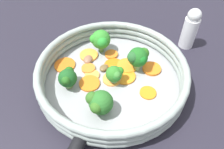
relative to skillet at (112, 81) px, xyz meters
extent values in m
plane|color=#211F2A|center=(0.00, 0.00, -0.01)|extent=(4.00, 4.00, 0.00)
cylinder|color=#939699|center=(0.00, 0.00, 0.00)|extent=(0.28, 0.28, 0.01)
torus|color=#8F9C96|center=(0.00, 0.00, 0.01)|extent=(0.29, 0.29, 0.01)
torus|color=#8F9C96|center=(0.00, 0.00, 0.03)|extent=(0.29, 0.29, 0.01)
torus|color=#8F9C96|center=(0.00, 0.00, 0.04)|extent=(0.29, 0.29, 0.01)
sphere|color=#989A9A|center=(0.06, -0.12, 0.01)|extent=(0.01, 0.01, 0.01)
sphere|color=#979A9D|center=(0.10, -0.08, 0.01)|extent=(0.01, 0.01, 0.01)
cylinder|color=orange|center=(0.01, 0.03, 0.01)|extent=(0.06, 0.06, 0.00)
cylinder|color=orange|center=(-0.02, 0.05, 0.01)|extent=(0.05, 0.05, 0.01)
cylinder|color=orange|center=(-0.08, -0.07, 0.01)|extent=(0.05, 0.05, 0.00)
cylinder|color=#F6963F|center=(0.00, 0.00, 0.01)|extent=(0.05, 0.05, 0.00)
cylinder|color=orange|center=(-0.09, -0.01, 0.01)|extent=(0.05, 0.05, 0.00)
cylinder|color=orange|center=(-0.01, -0.04, 0.01)|extent=(0.06, 0.06, 0.00)
cylinder|color=orange|center=(0.02, 0.09, 0.01)|extent=(0.05, 0.05, 0.01)
cylinder|color=orange|center=(0.06, 0.04, 0.01)|extent=(0.03, 0.03, 0.00)
cylinder|color=orange|center=(-0.03, 0.02, 0.01)|extent=(0.05, 0.05, 0.00)
cylinder|color=orange|center=(-0.05, -0.03, 0.01)|extent=(0.04, 0.04, 0.01)
cylinder|color=orange|center=(-0.06, 0.04, 0.01)|extent=(0.03, 0.03, 0.01)
cylinder|color=orange|center=(-0.03, -0.03, 0.01)|extent=(0.04, 0.04, 0.00)
cylinder|color=#7CA869|center=(0.01, 0.00, 0.01)|extent=(0.01, 0.01, 0.01)
sphere|color=#2E7626|center=(0.01, 0.00, 0.03)|extent=(0.03, 0.03, 0.03)
sphere|color=#37792F|center=(0.02, 0.00, 0.04)|extent=(0.02, 0.02, 0.02)
sphere|color=#297629|center=(0.02, 0.00, 0.03)|extent=(0.02, 0.02, 0.02)
sphere|color=#2C7F1E|center=(0.01, 0.01, 0.03)|extent=(0.02, 0.02, 0.02)
cylinder|color=olive|center=(-0.09, 0.02, 0.02)|extent=(0.01, 0.01, 0.02)
sphere|color=#2F8329|center=(-0.09, 0.02, 0.04)|extent=(0.04, 0.04, 0.04)
sphere|color=#2C8C27|center=(-0.09, 0.01, 0.04)|extent=(0.02, 0.02, 0.02)
sphere|color=#268D2C|center=(-0.07, 0.02, 0.04)|extent=(0.02, 0.02, 0.02)
cylinder|color=#88AF62|center=(0.00, 0.06, 0.02)|extent=(0.01, 0.01, 0.02)
sphere|color=#1D611F|center=(0.00, 0.06, 0.04)|extent=(0.04, 0.04, 0.04)
sphere|color=#255F17|center=(0.00, 0.07, 0.04)|extent=(0.02, 0.02, 0.02)
sphere|color=#235728|center=(0.00, 0.05, 0.04)|extent=(0.02, 0.02, 0.02)
sphere|color=#15671E|center=(0.01, 0.06, 0.04)|extent=(0.02, 0.02, 0.02)
cylinder|color=#628C4C|center=(0.05, -0.05, 0.01)|extent=(0.02, 0.02, 0.01)
sphere|color=#286826|center=(0.05, -0.05, 0.03)|extent=(0.04, 0.04, 0.04)
sphere|color=#326520|center=(0.06, -0.07, 0.04)|extent=(0.02, 0.02, 0.02)
sphere|color=#2F6120|center=(0.04, -0.06, 0.04)|extent=(0.02, 0.02, 0.02)
cylinder|color=#83AC61|center=(-0.03, -0.08, 0.01)|extent=(0.01, 0.01, 0.01)
sphere|color=#1A501E|center=(-0.03, -0.08, 0.03)|extent=(0.04, 0.04, 0.04)
sphere|color=#235A1C|center=(-0.02, -0.09, 0.04)|extent=(0.02, 0.02, 0.02)
sphere|color=#1F5A14|center=(-0.04, -0.07, 0.03)|extent=(0.02, 0.02, 0.02)
ellipsoid|color=brown|center=(-0.03, 0.00, 0.01)|extent=(0.02, 0.03, 0.01)
ellipsoid|color=#8A5E45|center=(-0.07, -0.02, 0.01)|extent=(0.03, 0.03, 0.01)
cylinder|color=white|center=(-0.01, 0.21, 0.03)|extent=(0.03, 0.03, 0.07)
sphere|color=silver|center=(-0.01, 0.21, 0.08)|extent=(0.03, 0.03, 0.03)
camera|label=1|loc=(0.25, -0.15, 0.33)|focal=35.00mm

